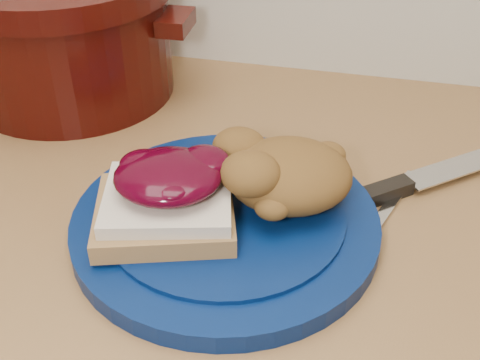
% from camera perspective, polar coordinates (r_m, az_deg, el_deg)
% --- Properties ---
extents(plate, '(0.36, 0.36, 0.02)m').
position_cam_1_polar(plate, '(0.59, -1.39, -4.09)').
color(plate, '#051846').
rests_on(plate, wood_countertop).
extents(sandwich, '(0.16, 0.14, 0.06)m').
position_cam_1_polar(sandwich, '(0.56, -6.96, -1.50)').
color(sandwich, olive).
rests_on(sandwich, plate).
extents(stuffing_mound, '(0.14, 0.13, 0.06)m').
position_cam_1_polar(stuffing_mound, '(0.58, 4.69, 0.47)').
color(stuffing_mound, brown).
rests_on(stuffing_mound, plate).
extents(chef_knife, '(0.24, 0.21, 0.02)m').
position_cam_1_polar(chef_knife, '(0.66, 14.69, -0.69)').
color(chef_knife, black).
rests_on(chef_knife, wood_countertop).
extents(butter_knife, '(0.06, 0.15, 0.00)m').
position_cam_1_polar(butter_knife, '(0.64, 13.77, -2.65)').
color(butter_knife, silver).
rests_on(butter_knife, wood_countertop).
extents(dutch_oven, '(0.34, 0.30, 0.18)m').
position_cam_1_polar(dutch_oven, '(0.85, -16.16, 13.30)').
color(dutch_oven, black).
rests_on(dutch_oven, wood_countertop).
extents(pepper_grinder, '(0.06, 0.06, 0.12)m').
position_cam_1_polar(pepper_grinder, '(0.93, -16.63, 13.51)').
color(pepper_grinder, black).
rests_on(pepper_grinder, wood_countertop).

